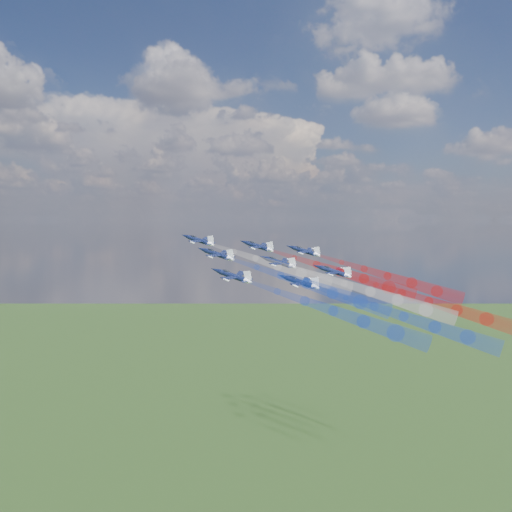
# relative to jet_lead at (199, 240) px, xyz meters

# --- Properties ---
(jet_lead) EXTENTS (16.05, 14.64, 7.37)m
(jet_lead) POSITION_rel_jet_lead_xyz_m (0.00, 0.00, 0.00)
(jet_lead) COLOR black
(trail_lead) EXTENTS (42.30, 22.17, 15.44)m
(trail_lead) POSITION_rel_jet_lead_xyz_m (24.81, -10.96, -6.83)
(trail_lead) COLOR white
(jet_inner_left) EXTENTS (16.05, 14.64, 7.37)m
(jet_inner_left) POSITION_rel_jet_lead_xyz_m (7.94, -15.60, -3.31)
(jet_inner_left) COLOR black
(trail_inner_left) EXTENTS (42.30, 22.17, 15.44)m
(trail_inner_left) POSITION_rel_jet_lead_xyz_m (32.76, -26.56, -10.14)
(trail_inner_left) COLOR blue
(jet_inner_right) EXTENTS (16.05, 14.64, 7.37)m
(jet_inner_right) POSITION_rel_jet_lead_xyz_m (17.96, 4.39, -1.96)
(jet_inner_right) COLOR black
(trail_inner_right) EXTENTS (42.30, 22.17, 15.44)m
(trail_inner_right) POSITION_rel_jet_lead_xyz_m (42.77, -6.57, -8.80)
(trail_inner_right) COLOR red
(jet_outer_left) EXTENTS (16.05, 14.64, 7.37)m
(jet_outer_left) POSITION_rel_jet_lead_xyz_m (14.06, -29.88, -7.95)
(jet_outer_left) COLOR black
(trail_outer_left) EXTENTS (42.30, 22.17, 15.44)m
(trail_outer_left) POSITION_rel_jet_lead_xyz_m (38.88, -40.84, -14.78)
(trail_outer_left) COLOR blue
(jet_center_third) EXTENTS (16.05, 14.64, 7.37)m
(jet_center_third) POSITION_rel_jet_lead_xyz_m (25.01, -10.28, -5.88)
(jet_center_third) COLOR black
(trail_center_third) EXTENTS (42.30, 22.17, 15.44)m
(trail_center_third) POSITION_rel_jet_lead_xyz_m (49.83, -21.25, -12.72)
(trail_center_third) COLOR white
(jet_outer_right) EXTENTS (16.05, 14.64, 7.37)m
(jet_outer_right) POSITION_rel_jet_lead_xyz_m (32.67, 10.39, -3.75)
(jet_outer_right) COLOR black
(trail_outer_right) EXTENTS (42.30, 22.17, 15.44)m
(trail_outer_right) POSITION_rel_jet_lead_xyz_m (57.48, -0.57, -10.59)
(trail_outer_right) COLOR red
(jet_rear_left) EXTENTS (16.05, 14.64, 7.37)m
(jet_rear_left) POSITION_rel_jet_lead_xyz_m (31.12, -24.56, -9.98)
(jet_rear_left) COLOR black
(trail_rear_left) EXTENTS (42.30, 22.17, 15.44)m
(trail_rear_left) POSITION_rel_jet_lead_xyz_m (55.94, -35.52, -16.81)
(trail_rear_left) COLOR blue
(jet_rear_right) EXTENTS (16.05, 14.64, 7.37)m
(jet_rear_right) POSITION_rel_jet_lead_xyz_m (40.92, -7.34, -8.68)
(jet_rear_right) COLOR black
(trail_rear_right) EXTENTS (42.30, 22.17, 15.44)m
(trail_rear_right) POSITION_rel_jet_lead_xyz_m (65.74, -18.30, -15.52)
(trail_rear_right) COLOR red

